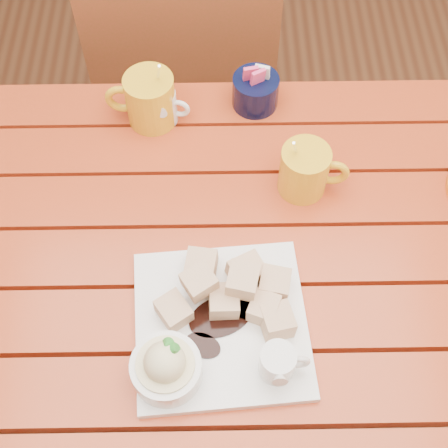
{
  "coord_description": "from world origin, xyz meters",
  "views": [
    {
      "loc": [
        -0.0,
        -0.5,
        1.67
      ],
      "look_at": [
        0.01,
        0.02,
        0.82
      ],
      "focal_mm": 50.0,
      "sensor_mm": 36.0,
      "label": 1
    }
  ],
  "objects_px": {
    "coffee_mug_right": "(306,170)",
    "chair_far": "(184,73)",
    "table": "(220,283)",
    "dessert_plate": "(212,330)",
    "coffee_mug_left": "(149,99)"
  },
  "relations": [
    {
      "from": "table",
      "to": "chair_far",
      "type": "height_order",
      "value": "chair_far"
    },
    {
      "from": "table",
      "to": "coffee_mug_right",
      "type": "xyz_separation_m",
      "value": [
        0.15,
        0.14,
        0.16
      ]
    },
    {
      "from": "table",
      "to": "dessert_plate",
      "type": "xyz_separation_m",
      "value": [
        -0.01,
        -0.15,
        0.14
      ]
    },
    {
      "from": "table",
      "to": "coffee_mug_right",
      "type": "height_order",
      "value": "coffee_mug_right"
    },
    {
      "from": "coffee_mug_right",
      "to": "chair_far",
      "type": "distance_m",
      "value": 0.65
    },
    {
      "from": "table",
      "to": "coffee_mug_left",
      "type": "distance_m",
      "value": 0.37
    },
    {
      "from": "coffee_mug_right",
      "to": "chair_far",
      "type": "bearing_deg",
      "value": 120.39
    },
    {
      "from": "coffee_mug_left",
      "to": "coffee_mug_right",
      "type": "height_order",
      "value": "coffee_mug_left"
    },
    {
      "from": "table",
      "to": "coffee_mug_left",
      "type": "relative_size",
      "value": 7.7
    },
    {
      "from": "dessert_plate",
      "to": "coffee_mug_right",
      "type": "xyz_separation_m",
      "value": [
        0.16,
        0.28,
        0.02
      ]
    },
    {
      "from": "coffee_mug_left",
      "to": "coffee_mug_right",
      "type": "distance_m",
      "value": 0.32
    },
    {
      "from": "coffee_mug_left",
      "to": "table",
      "type": "bearing_deg",
      "value": -63.93
    },
    {
      "from": "dessert_plate",
      "to": "coffee_mug_right",
      "type": "distance_m",
      "value": 0.33
    },
    {
      "from": "dessert_plate",
      "to": "coffee_mug_left",
      "type": "xyz_separation_m",
      "value": [
        -0.12,
        0.45,
        0.02
      ]
    },
    {
      "from": "table",
      "to": "dessert_plate",
      "type": "relative_size",
      "value": 4.19
    }
  ]
}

